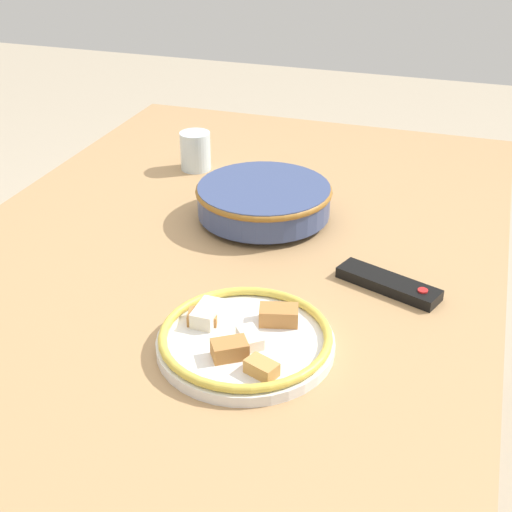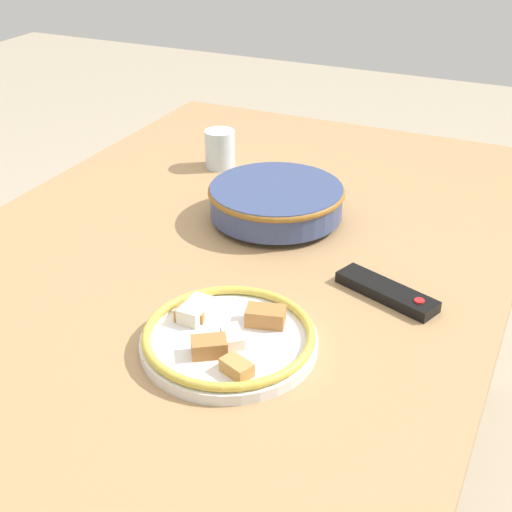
{
  "view_description": "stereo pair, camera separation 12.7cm",
  "coord_description": "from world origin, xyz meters",
  "views": [
    {
      "loc": [
        1.14,
        0.44,
        1.38
      ],
      "look_at": [
        0.09,
        0.09,
        0.75
      ],
      "focal_mm": 50.0,
      "sensor_mm": 36.0,
      "label": 1
    },
    {
      "loc": [
        1.1,
        0.56,
        1.38
      ],
      "look_at": [
        0.09,
        0.09,
        0.75
      ],
      "focal_mm": 50.0,
      "sensor_mm": 36.0,
      "label": 2
    }
  ],
  "objects": [
    {
      "name": "noodle_bowl",
      "position": [
        -0.13,
        0.04,
        0.76
      ],
      "size": [
        0.28,
        0.28,
        0.07
      ],
      "color": "#384775",
      "rests_on": "dining_table"
    },
    {
      "name": "drinking_glass",
      "position": [
        -0.34,
        -0.2,
        0.76
      ],
      "size": [
        0.07,
        0.07,
        0.09
      ],
      "color": "silver",
      "rests_on": "dining_table"
    },
    {
      "name": "food_plate",
      "position": [
        0.3,
        0.15,
        0.73
      ],
      "size": [
        0.27,
        0.27,
        0.05
      ],
      "color": "white",
      "rests_on": "dining_table"
    },
    {
      "name": "dining_table",
      "position": [
        0.0,
        0.0,
        0.65
      ],
      "size": [
        1.56,
        1.06,
        0.72
      ],
      "color": "tan",
      "rests_on": "ground_plane"
    },
    {
      "name": "ground_plane",
      "position": [
        0.0,
        0.0,
        0.0
      ],
      "size": [
        8.0,
        8.0,
        0.0
      ],
      "primitive_type": "plane",
      "color": "#B7A88E"
    },
    {
      "name": "tv_remote",
      "position": [
        0.06,
        0.33,
        0.73
      ],
      "size": [
        0.11,
        0.19,
        0.02
      ],
      "rotation": [
        0.0,
        0.0,
        5.93
      ],
      "color": "black",
      "rests_on": "dining_table"
    }
  ]
}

